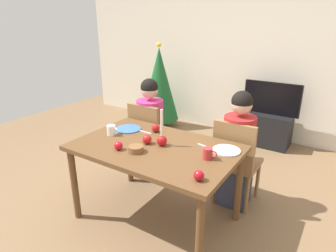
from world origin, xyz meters
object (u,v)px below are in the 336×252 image
(tv_stand, at_px, (268,129))
(apple_near_candle, at_px, (199,175))
(chair_right, at_px, (236,158))
(christmas_tree, at_px, (159,84))
(dining_table, at_px, (156,155))
(mug_left, at_px, (112,130))
(tv, at_px, (272,98))
(person_right_child, at_px, (237,152))
(person_left_child, at_px, (150,131))
(candle_centerpiece, at_px, (162,138))
(mug_right, at_px, (208,154))
(apple_far_edge, at_px, (147,139))
(chair_left, at_px, (149,136))
(plate_right, at_px, (226,150))
(apple_by_left_plate, at_px, (156,128))
(bowl_walnuts, at_px, (136,149))
(apple_by_right_mug, at_px, (118,146))
(plate_left, at_px, (128,129))

(tv_stand, distance_m, apple_near_candle, 2.66)
(chair_right, height_order, christmas_tree, christmas_tree)
(dining_table, bearing_deg, mug_left, -178.02)
(dining_table, distance_m, tv, 2.34)
(person_right_child, height_order, mug_left, person_right_child)
(person_left_child, height_order, candle_centerpiece, person_left_child)
(mug_right, relative_size, apple_far_edge, 1.44)
(chair_left, bearing_deg, apple_near_candle, -39.71)
(person_left_child, bearing_deg, mug_left, -86.99)
(tv_stand, relative_size, plate_right, 2.75)
(candle_centerpiece, distance_m, apple_far_edge, 0.14)
(tv_stand, height_order, christmas_tree, christmas_tree)
(dining_table, height_order, person_right_child, person_right_child)
(mug_right, xyz_separation_m, apple_by_left_plate, (-0.67, 0.25, -0.01))
(chair_right, distance_m, mug_right, 0.65)
(person_right_child, relative_size, mug_left, 9.31)
(bowl_walnuts, distance_m, apple_by_right_mug, 0.16)
(apple_near_candle, relative_size, apple_far_edge, 0.88)
(person_right_child, relative_size, mug_right, 9.69)
(chair_right, distance_m, candle_centerpiece, 0.80)
(christmas_tree, xyz_separation_m, apple_far_edge, (1.30, -2.09, 0.05))
(candle_centerpiece, bearing_deg, apple_far_edge, -162.90)
(mug_left, bearing_deg, dining_table, 1.98)
(mug_right, distance_m, apple_far_edge, 0.57)
(candle_centerpiece, bearing_deg, chair_right, 50.20)
(chair_left, distance_m, chair_right, 1.04)
(plate_right, height_order, apple_by_right_mug, apple_by_right_mug)
(apple_far_edge, bearing_deg, bowl_walnuts, -83.00)
(plate_left, relative_size, apple_far_edge, 2.98)
(person_left_child, distance_m, mug_right, 1.21)
(tv_stand, height_order, bowl_walnuts, bowl_walnuts)
(tv_stand, relative_size, christmas_tree, 0.45)
(candle_centerpiece, distance_m, plate_right, 0.55)
(tv_stand, relative_size, apple_by_right_mug, 8.81)
(christmas_tree, bearing_deg, bowl_walnuts, -59.87)
(person_left_child, bearing_deg, chair_right, -1.78)
(mug_right, height_order, apple_by_right_mug, mug_right)
(bowl_walnuts, bearing_deg, mug_left, 158.56)
(chair_left, height_order, apple_near_candle, chair_left)
(apple_by_left_plate, relative_size, apple_far_edge, 0.94)
(chair_right, height_order, apple_near_candle, chair_right)
(person_right_child, bearing_deg, apple_by_right_mug, -130.06)
(tv_stand, height_order, apple_by_right_mug, apple_by_right_mug)
(chair_right, bearing_deg, dining_table, -130.35)
(person_right_child, distance_m, tv, 1.67)
(apple_far_edge, bearing_deg, person_right_child, 46.69)
(dining_table, xyz_separation_m, candle_centerpiece, (0.04, 0.04, 0.15))
(chair_left, xyz_separation_m, tv, (0.93, 1.69, 0.20))
(apple_near_candle, bearing_deg, candle_centerpiece, 147.29)
(plate_right, xyz_separation_m, apple_near_candle, (0.02, -0.54, 0.03))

